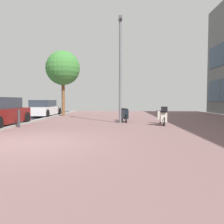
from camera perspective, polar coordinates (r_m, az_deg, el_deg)
ground at (r=6.99m, az=-9.39°, el=-8.00°), size 21.00×40.00×0.13m
scooter_near at (r=12.07m, az=12.63°, el=-1.14°), size 0.52×1.79×1.00m
scooter_mid at (r=13.56m, az=3.14°, el=-0.71°), size 0.62×1.86×0.83m
parked_car_far at (r=19.03m, az=-16.83°, el=0.83°), size 1.85×4.43×1.31m
lamp_post at (r=13.10m, az=2.08°, el=11.78°), size 0.20×0.52×5.96m
street_tree at (r=19.33m, az=-12.23°, el=10.68°), size 2.78×2.78×5.32m
bollard_far at (r=11.78m, az=-22.37°, el=-1.49°), size 0.12×0.12×0.85m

